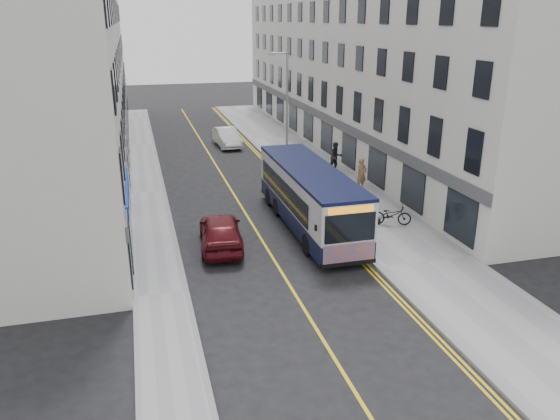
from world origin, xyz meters
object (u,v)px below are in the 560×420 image
streetlamp (286,109)px  city_bus (309,195)px  pedestrian_far (336,157)px  car_maroon (221,231)px  bicycle (391,215)px  pedestrian_near (361,175)px  car_white (227,137)px

streetlamp → city_bus: streetlamp is taller
pedestrian_far → car_maroon: (-9.52, -10.55, -0.33)m
pedestrian_far → bicycle: bearing=-100.3°
pedestrian_near → car_white: size_ratio=0.44×
bicycle → streetlamp: bearing=33.7°
streetlamp → car_maroon: bearing=-119.0°
bicycle → pedestrian_far: bearing=15.9°
streetlamp → car_white: (-2.37, 9.47, -3.64)m
pedestrian_far → car_maroon: bearing=-137.7°
streetlamp → pedestrian_near: (3.34, -4.99, -3.28)m
city_bus → car_white: bearing=92.6°
city_bus → car_maroon: size_ratio=2.29×
city_bus → pedestrian_far: (4.85, 9.21, -0.57)m
city_bus → car_maroon: city_bus is taller
car_white → car_maroon: (-3.80, -20.61, 0.05)m
city_bus → pedestrian_near: city_bus is taller
pedestrian_near → pedestrian_far: (0.01, 4.41, 0.02)m
streetlamp → pedestrian_far: size_ratio=3.97×
pedestrian_near → pedestrian_far: pedestrian_far is taller
car_maroon → car_white: bearing=-94.7°
streetlamp → pedestrian_near: size_ratio=4.05×
streetlamp → pedestrian_near: bearing=-56.2°
pedestrian_far → car_white: (-5.72, 10.05, -0.38)m
city_bus → pedestrian_near: bearing=44.8°
pedestrian_near → pedestrian_far: size_ratio=0.98×
streetlamp → pedestrian_far: streetlamp is taller
streetlamp → pedestrian_far: bearing=-9.8°
pedestrian_far → car_maroon: pedestrian_far is taller
bicycle → car_maroon: (-8.69, -0.35, 0.15)m
city_bus → pedestrian_near: size_ratio=5.40×
bicycle → pedestrian_far: pedestrian_far is taller
pedestrian_near → pedestrian_far: bearing=71.6°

